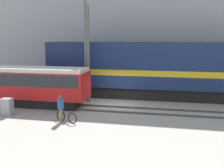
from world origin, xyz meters
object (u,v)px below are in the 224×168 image
streetcar (22,84)px  bicycle (67,117)px  freight_locomotive (152,69)px  signal_box (7,107)px  utility_pole_left (86,46)px  utility_pole_center (88,54)px  person (61,106)px

streetcar → bicycle: bearing=-35.2°
freight_locomotive → signal_box: size_ratio=15.55×
utility_pole_left → bicycle: bearing=-84.5°
utility_pole_left → utility_pole_center: (0.21, 0.00, -0.66)m
utility_pole_left → person: bearing=-88.0°
streetcar → freight_locomotive: bearing=26.2°
freight_locomotive → signal_box: 12.43m
utility_pole_left → freight_locomotive: bearing=24.5°
freight_locomotive → utility_pole_left: size_ratio=2.01×
bicycle → utility_pole_left: utility_pole_left is taller
freight_locomotive → utility_pole_center: 5.87m
utility_pole_center → person: bearing=-90.0°
signal_box → streetcar: bearing=99.7°
utility_pole_center → streetcar: bearing=-153.0°
freight_locomotive → bicycle: freight_locomotive is taller
streetcar → utility_pole_left: bearing=28.1°
freight_locomotive → utility_pole_left: bearing=-155.5°
streetcar → person: bearing=-37.3°
bicycle → signal_box: size_ratio=1.35×
streetcar → bicycle: streetcar is taller
signal_box → bicycle: bearing=-8.8°
freight_locomotive → streetcar: (-9.96, -4.89, -0.85)m
streetcar → utility_pole_left: 5.95m
bicycle → signal_box: signal_box is taller
bicycle → signal_box: 4.74m
signal_box → utility_pole_center: bearing=51.3°
bicycle → signal_box: bearing=171.2°
utility_pole_left → utility_pole_center: bearing=0.0°
bicycle → utility_pole_center: size_ratio=0.20×
person → utility_pole_left: size_ratio=0.19×
signal_box → utility_pole_left: bearing=52.7°
bicycle → utility_pole_left: (-0.59, 6.10, 4.28)m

